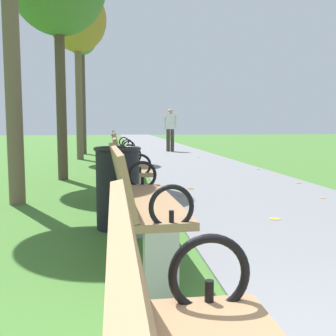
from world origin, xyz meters
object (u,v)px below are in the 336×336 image
Objects in this scene: tree_3 at (77,21)px; tree_4 at (81,45)px; park_bench_3 at (128,167)px; park_bench_4 at (123,155)px; park_bench_2 at (139,201)px; park_bench_5 at (121,148)px; pedestrian_walking at (170,128)px; trash_bin at (118,188)px.

tree_4 is at bearing 91.74° from tree_3.
park_bench_3 and park_bench_4 have the same top height.
park_bench_3 is at bearing 90.00° from park_bench_2.
park_bench_3 is 0.34× the size of tree_4.
park_bench_4 is 2.44m from park_bench_5.
tree_3 is at bearing 116.60° from park_bench_5.
pedestrian_walking is at bearing 80.99° from park_bench_2.
pedestrian_walking is (3.24, 0.65, -2.90)m from tree_4.
park_bench_2 is at bearing -82.92° from tree_3.
pedestrian_walking is 11.62m from trash_bin.
tree_4 reaches higher than park_bench_4.
park_bench_4 is 1.92× the size of trash_bin.
park_bench_2 reaches higher than trash_bin.
pedestrian_walking is at bearing 11.32° from tree_4.
pedestrian_walking is at bearing 69.61° from park_bench_5.
tree_3 reaches higher than park_bench_3.
trash_bin is (-0.15, -1.35, -0.06)m from park_bench_3.
tree_3 is (-1.18, 2.37, 3.58)m from park_bench_5.
pedestrian_walking reaches higher than park_bench_5.
tree_3 is (-1.18, 9.54, 3.58)m from park_bench_2.
park_bench_4 is 0.34× the size of tree_4.
park_bench_5 is 1.92× the size of trash_bin.
tree_4 is (-1.26, 4.69, 3.35)m from park_bench_5.
park_bench_4 is at bearing 87.68° from trash_bin.
tree_3 reaches higher than trash_bin.
trash_bin is (1.11, -10.77, -3.41)m from tree_4.
park_bench_4 is at bearing -76.14° from tree_3.
tree_4 reaches higher than park_bench_3.
park_bench_5 is (-0.00, 7.17, 0.00)m from park_bench_2.
park_bench_4 is 1.00× the size of park_bench_5.
trash_bin is at bearing -96.20° from park_bench_3.
tree_4 is at bearing 104.99° from park_bench_5.
trash_bin is (1.04, -8.44, -3.64)m from tree_3.
tree_4 is 4.40m from pedestrian_walking.
park_bench_5 is 4.45m from tree_3.
park_bench_2 is 2.45m from park_bench_3.
park_bench_4 is at bearing 90.00° from park_bench_3.
park_bench_3 is at bearing -80.51° from tree_3.
park_bench_4 is at bearing 90.00° from park_bench_2.
park_bench_5 is at bearing -110.39° from pedestrian_walking.
park_bench_4 is 7.97m from tree_4.
park_bench_2 is at bearing -90.00° from park_bench_4.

